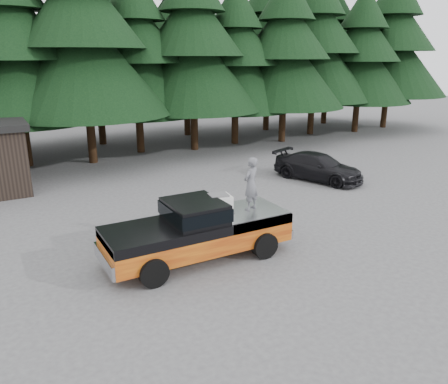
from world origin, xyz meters
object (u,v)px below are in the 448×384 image
pickup_truck (198,239)px  air_compressor (218,204)px  man_on_bed (251,184)px  parked_car (318,167)px

pickup_truck → air_compressor: bearing=14.7°
air_compressor → man_on_bed: man_on_bed is taller
pickup_truck → parked_car: parked_car is taller
parked_car → man_on_bed: bearing=-164.9°
man_on_bed → pickup_truck: bearing=-25.6°
pickup_truck → parked_car: bearing=29.1°
air_compressor → parked_car: (8.59, 5.04, -0.92)m
pickup_truck → man_on_bed: 2.44m
pickup_truck → parked_car: 10.81m
pickup_truck → man_on_bed: (1.90, -0.04, 1.54)m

